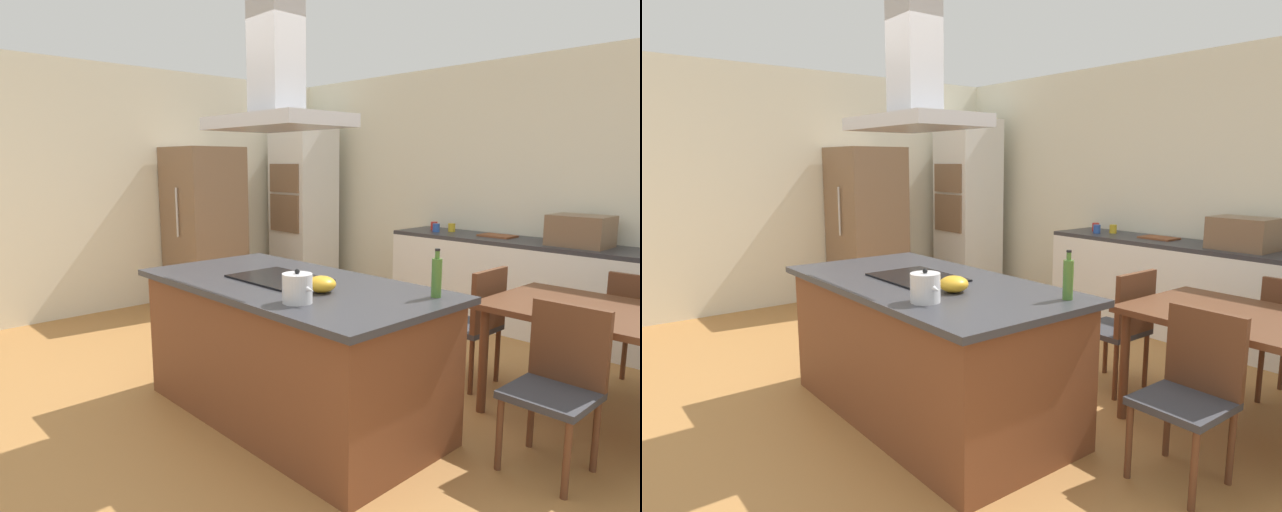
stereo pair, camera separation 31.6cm
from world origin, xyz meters
The scene contains 20 objects.
ground centered at (0.00, 1.50, 0.00)m, with size 16.00×16.00×0.00m, color #AD753D.
wall_back centered at (0.00, 3.25, 1.35)m, with size 7.20×0.10×2.70m, color silver.
wall_left centered at (-3.45, 1.00, 1.35)m, with size 0.10×8.80×2.70m, color silver.
kitchen_island centered at (0.00, 0.00, 0.45)m, with size 2.08×1.06×0.90m.
cooktop centered at (-0.11, 0.00, 0.91)m, with size 0.60×0.44×0.01m, color black.
tea_kettle centered at (0.44, -0.31, 0.98)m, with size 0.22×0.16×0.19m.
olive_oil_bottle centered at (0.87, 0.34, 1.02)m, with size 0.06×0.06×0.27m.
mixing_bowl centered at (0.34, -0.05, 0.95)m, with size 0.17×0.17×0.10m, color gold.
back_counter centered at (0.05, 2.88, 0.45)m, with size 2.67×0.62×0.90m.
countertop_microwave centered at (0.62, 2.88, 1.04)m, with size 0.50×0.38×0.28m, color brown.
coffee_mug_red centered at (-1.00, 2.94, 0.95)m, with size 0.08×0.08×0.09m, color red.
coffee_mug_blue centered at (-0.88, 2.80, 0.95)m, with size 0.08×0.08×0.09m, color #2D56B2.
coffee_mug_yellow centered at (-0.78, 2.94, 0.95)m, with size 0.08×0.08×0.09m, color gold.
cutting_board centered at (-0.22, 2.93, 0.91)m, with size 0.34×0.24×0.02m, color brown.
wall_oven_stack centered at (-2.90, 2.65, 1.10)m, with size 0.70×0.66×2.20m.
refrigerator centered at (-2.98, 1.18, 0.91)m, with size 0.80×0.73×1.82m.
dining_table centered at (1.44, 1.33, 0.67)m, with size 1.40×0.90×0.75m.
chair_facing_island centered at (1.44, 0.67, 0.51)m, with size 0.42×0.42×0.89m.
chair_at_left_end centered at (0.53, 1.33, 0.51)m, with size 0.42×0.42×0.89m.
range_hood centered at (-0.11, 0.00, 2.10)m, with size 0.90×0.55×0.78m.
Camera 1 is at (2.62, -2.17, 1.64)m, focal length 30.84 mm.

